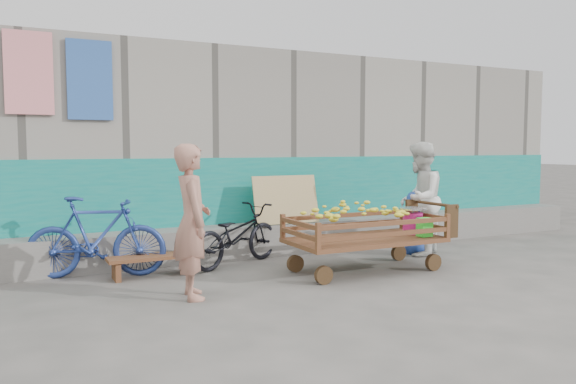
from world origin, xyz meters
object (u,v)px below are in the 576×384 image
banana_cart (363,224)px  bicycle_dark (236,235)px  woman (420,199)px  vendor_man (192,221)px  bench (152,261)px  child (415,223)px  bicycle_blue (96,237)px

banana_cart → bicycle_dark: size_ratio=1.38×
banana_cart → woman: bearing=22.2°
vendor_man → bicycle_dark: size_ratio=1.05×
bench → bicycle_dark: (1.15, 0.16, 0.21)m
child → banana_cart: bearing=18.6°
banana_cart → bicycle_dark: banana_cart is taller
vendor_man → woman: size_ratio=0.98×
banana_cart → vendor_man: (-2.25, -0.22, 0.19)m
banana_cart → vendor_man: vendor_man is taller
bench → child: bearing=-3.8°
bench → bicycle_blue: size_ratio=0.64×
vendor_man → bicycle_dark: (0.98, 1.29, -0.40)m
child → woman: bearing=86.7°
child → bicycle_dark: (-2.62, 0.41, -0.06)m
vendor_man → woman: woman is taller
bicycle_dark → bicycle_blue: (-1.74, 0.09, 0.09)m
banana_cart → child: 1.50m
bicycle_dark → bench: bearing=73.4°
banana_cart → child: bearing=25.9°
banana_cart → woman: size_ratio=1.29×
woman → bicycle_dark: bearing=-50.0°
banana_cart → bicycle_dark: bearing=140.1°
vendor_man → child: size_ratio=1.75×
bicycle_blue → bench: bearing=-95.1°
bicycle_blue → banana_cart: bearing=-92.9°
bench → bicycle_blue: bearing=156.8°
woman → bicycle_blue: bearing=-46.8°
bench → woman: bearing=-5.3°
child → bicycle_dark: size_ratio=0.60×
banana_cart → bench: (-2.42, 0.90, -0.41)m
woman → bicycle_blue: 4.42m
bench → vendor_man: vendor_man is taller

